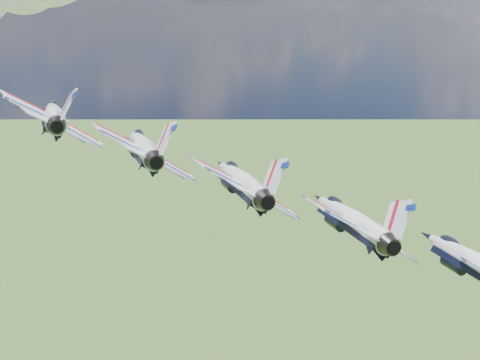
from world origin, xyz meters
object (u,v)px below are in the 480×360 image
jet_0 (54,114)px  jet_2 (240,180)px  jet_1 (142,145)px  jet_4 (472,262)px  jet_3 (349,218)px

jet_0 → jet_2: size_ratio=1.00×
jet_1 → jet_4: jet_1 is taller
jet_0 → jet_3: bearing=-40.8°
jet_1 → jet_4: (21.22, -26.84, -7.83)m
jet_2 → jet_0: bearing=139.2°
jet_0 → jet_1: size_ratio=1.00×
jet_2 → jet_3: jet_2 is taller
jet_2 → jet_4: jet_2 is taller
jet_2 → jet_1: bearing=139.2°
jet_3 → jet_0: bearing=139.2°
jet_0 → jet_3: 35.10m
jet_0 → jet_2: 23.40m
jet_1 → jet_3: jet_1 is taller
jet_2 → jet_4: (14.14, -17.89, -5.22)m
jet_1 → jet_3: 23.40m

